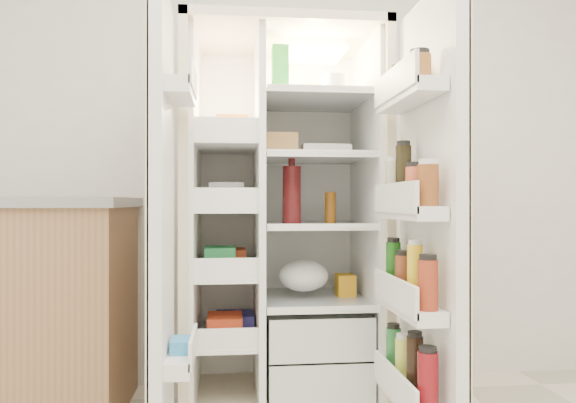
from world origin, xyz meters
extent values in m
cube|color=silver|center=(0.00, 2.00, 1.35)|extent=(4.00, 0.02, 2.70)
cube|color=beige|center=(-0.09, 1.93, 0.90)|extent=(0.92, 0.04, 1.80)
cube|color=beige|center=(-0.53, 1.60, 0.90)|extent=(0.04, 0.70, 1.80)
cube|color=beige|center=(0.35, 1.60, 0.90)|extent=(0.04, 0.70, 1.80)
cube|color=beige|center=(-0.09, 1.60, 1.78)|extent=(0.92, 0.70, 0.04)
cube|color=beige|center=(-0.09, 1.60, 0.04)|extent=(0.92, 0.70, 0.08)
cube|color=white|center=(-0.09, 1.90, 0.92)|extent=(0.84, 0.02, 1.68)
cube|color=white|center=(-0.50, 1.60, 0.92)|extent=(0.02, 0.62, 1.68)
cube|color=white|center=(0.32, 1.60, 0.92)|extent=(0.02, 0.62, 1.68)
cube|color=white|center=(-0.20, 1.60, 0.92)|extent=(0.03, 0.62, 1.68)
cube|color=silver|center=(0.06, 1.58, 0.18)|extent=(0.47, 0.52, 0.19)
cube|color=silver|center=(0.06, 1.58, 0.39)|extent=(0.47, 0.52, 0.19)
cube|color=#FFD18C|center=(0.06, 1.65, 1.72)|extent=(0.30, 0.30, 0.02)
cube|color=white|center=(-0.36, 1.60, 0.35)|extent=(0.28, 0.58, 0.02)
cube|color=white|center=(-0.36, 1.60, 0.65)|extent=(0.28, 0.58, 0.02)
cube|color=white|center=(-0.36, 1.60, 0.95)|extent=(0.28, 0.58, 0.02)
cube|color=white|center=(-0.36, 1.60, 1.25)|extent=(0.28, 0.58, 0.02)
cube|color=silver|center=(0.06, 1.60, 0.52)|extent=(0.49, 0.58, 0.01)
cube|color=silver|center=(0.06, 1.60, 0.88)|extent=(0.49, 0.58, 0.01)
cube|color=silver|center=(0.06, 1.60, 1.20)|extent=(0.49, 0.58, 0.02)
cube|color=silver|center=(0.06, 1.60, 1.48)|extent=(0.49, 0.58, 0.02)
cube|color=#F14922|center=(-0.36, 1.60, 0.41)|extent=(0.16, 0.20, 0.10)
cube|color=#248444|center=(-0.36, 1.60, 0.72)|extent=(0.14, 0.18, 0.12)
cube|color=white|center=(-0.36, 1.60, 0.99)|extent=(0.20, 0.22, 0.07)
cube|color=orange|center=(-0.36, 1.60, 1.33)|extent=(0.15, 0.16, 0.14)
cube|color=navy|center=(-0.36, 1.60, 0.40)|extent=(0.18, 0.20, 0.09)
cube|color=#CC4424|center=(-0.36, 1.60, 0.71)|extent=(0.14, 0.18, 0.10)
cube|color=silver|center=(-0.36, 1.60, 1.02)|extent=(0.16, 0.16, 0.12)
sphere|color=orange|center=(-0.06, 1.50, 0.12)|extent=(0.07, 0.07, 0.07)
sphere|color=orange|center=(0.03, 1.54, 0.12)|extent=(0.07, 0.07, 0.07)
sphere|color=orange|center=(0.13, 1.50, 0.12)|extent=(0.07, 0.07, 0.07)
sphere|color=orange|center=(-0.01, 1.64, 0.12)|extent=(0.07, 0.07, 0.07)
sphere|color=orange|center=(0.09, 1.62, 0.12)|extent=(0.07, 0.07, 0.07)
ellipsoid|color=#3B7727|center=(0.06, 1.60, 0.40)|extent=(0.26, 0.24, 0.11)
cylinder|color=#4A0F12|center=(-0.05, 1.52, 1.02)|extent=(0.09, 0.09, 0.27)
cylinder|color=brown|center=(0.13, 1.54, 0.96)|extent=(0.05, 0.05, 0.15)
cube|color=#207829|center=(-0.11, 1.48, 1.60)|extent=(0.07, 0.07, 0.22)
cylinder|color=white|center=(0.14, 1.50, 1.54)|extent=(0.11, 0.11, 0.10)
cylinder|color=#B6722A|center=(0.07, 1.67, 1.53)|extent=(0.07, 0.07, 0.08)
cube|color=white|center=(0.12, 1.57, 1.24)|extent=(0.23, 0.10, 0.06)
cube|color=#B9864A|center=(-0.11, 1.55, 1.26)|extent=(0.17, 0.10, 0.11)
ellipsoid|color=white|center=(0.01, 1.58, 0.60)|extent=(0.24, 0.22, 0.15)
cube|color=orange|center=(0.22, 1.62, 0.58)|extent=(0.09, 0.11, 0.11)
cube|color=white|center=(-0.59, 1.05, 0.90)|extent=(0.05, 0.40, 1.72)
cube|color=beige|center=(-0.62, 1.05, 0.90)|extent=(0.01, 0.40, 1.72)
cube|color=white|center=(-0.52, 1.05, 0.40)|extent=(0.09, 0.32, 0.06)
cube|color=white|center=(-0.52, 1.05, 1.40)|extent=(0.09, 0.32, 0.06)
cube|color=#338CCC|center=(-0.52, 1.05, 0.43)|extent=(0.07, 0.12, 0.10)
cube|color=white|center=(0.41, 0.96, 0.90)|extent=(0.05, 0.58, 1.72)
cube|color=beige|center=(0.43, 0.96, 0.90)|extent=(0.01, 0.58, 1.72)
cube|color=white|center=(0.32, 0.96, 0.26)|extent=(0.11, 0.50, 0.05)
cube|color=white|center=(0.32, 0.96, 0.60)|extent=(0.11, 0.50, 0.05)
cube|color=white|center=(0.32, 0.96, 0.95)|extent=(0.11, 0.50, 0.05)
cube|color=white|center=(0.32, 0.96, 1.38)|extent=(0.11, 0.50, 0.05)
cylinder|color=maroon|center=(0.32, 0.76, 0.39)|extent=(0.07, 0.07, 0.20)
cylinder|color=black|center=(0.32, 0.89, 0.40)|extent=(0.06, 0.06, 0.22)
cylinder|color=#C3D045|center=(0.32, 1.02, 0.38)|extent=(0.06, 0.06, 0.18)
cylinder|color=#246D32|center=(0.32, 1.15, 0.38)|extent=(0.06, 0.06, 0.19)
cylinder|color=maroon|center=(0.32, 0.76, 0.71)|extent=(0.07, 0.07, 0.17)
cylinder|color=yellow|center=(0.32, 0.89, 0.73)|extent=(0.06, 0.06, 0.21)
cylinder|color=brown|center=(0.32, 1.02, 0.70)|extent=(0.07, 0.07, 0.16)
cylinder|color=#175713|center=(0.32, 1.15, 0.72)|extent=(0.06, 0.06, 0.20)
cylinder|color=brown|center=(0.32, 0.76, 1.04)|extent=(0.07, 0.07, 0.14)
cylinder|color=#C65232|center=(0.32, 0.89, 1.04)|extent=(0.07, 0.07, 0.14)
cylinder|color=black|center=(0.32, 1.02, 1.09)|extent=(0.06, 0.06, 0.23)
cylinder|color=#BAB999|center=(0.32, 1.15, 1.06)|extent=(0.06, 0.06, 0.18)
cylinder|color=brown|center=(0.32, 0.84, 1.45)|extent=(0.08, 0.08, 0.10)
cylinder|color=#97531B|center=(0.32, 1.06, 1.45)|extent=(0.08, 0.08, 0.10)
camera|label=1|loc=(-0.34, -1.01, 0.99)|focal=34.00mm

